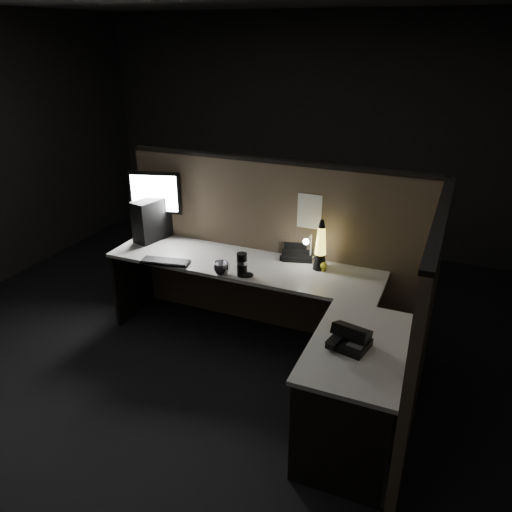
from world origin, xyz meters
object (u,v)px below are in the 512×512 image
at_px(pc_tower, 152,219).
at_px(monitor, 156,198).
at_px(lava_lamp, 321,249).
at_px(desk_phone, 349,338).
at_px(keyboard, 165,262).

bearing_deg(pc_tower, monitor, 99.25).
height_order(monitor, lava_lamp, monitor).
xyz_separation_m(pc_tower, lava_lamp, (1.58, -0.02, -0.02)).
bearing_deg(desk_phone, pc_tower, 166.92).
relative_size(pc_tower, desk_phone, 1.44).
relative_size(lava_lamp, desk_phone, 1.57).
bearing_deg(pc_tower, keyboard, -33.50).
bearing_deg(monitor, pc_tower, -110.55).
distance_m(keyboard, lava_lamp, 1.27).
xyz_separation_m(keyboard, desk_phone, (1.67, -0.58, 0.04)).
height_order(monitor, desk_phone, monitor).
height_order(lava_lamp, desk_phone, lava_lamp).
distance_m(pc_tower, keyboard, 0.59).
distance_m(monitor, desk_phone, 2.32).
distance_m(monitor, lava_lamp, 1.59).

